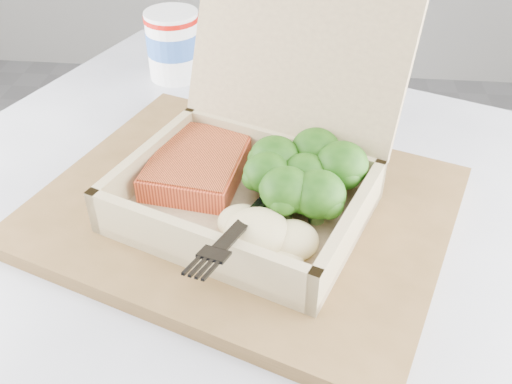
# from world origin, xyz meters

# --- Properties ---
(cafe_table) EXTENTS (0.95, 0.95, 0.71)m
(cafe_table) POSITION_xyz_m (-0.67, 0.22, 0.52)
(cafe_table) COLOR black
(cafe_table) RESTS_ON floor
(serving_tray) EXTENTS (0.47, 0.42, 0.02)m
(serving_tray) POSITION_xyz_m (-0.65, 0.24, 0.71)
(serving_tray) COLOR brown
(serving_tray) RESTS_ON cafe_table
(takeout_container) EXTENTS (0.29, 0.30, 0.20)m
(takeout_container) POSITION_xyz_m (-0.64, 0.26, 0.77)
(takeout_container) COLOR tan
(takeout_container) RESTS_ON serving_tray
(salmon_fillet) EXTENTS (0.10, 0.13, 0.02)m
(salmon_fillet) POSITION_xyz_m (-0.70, 0.27, 0.74)
(salmon_fillet) COLOR #EC5A2E
(salmon_fillet) RESTS_ON takeout_container
(broccoli_pile) EXTENTS (0.12, 0.12, 0.04)m
(broccoli_pile) POSITION_xyz_m (-0.59, 0.24, 0.75)
(broccoli_pile) COLOR #316A17
(broccoli_pile) RESTS_ON takeout_container
(mashed_potatoes) EXTENTS (0.09, 0.08, 0.03)m
(mashed_potatoes) POSITION_xyz_m (-0.63, 0.17, 0.75)
(mashed_potatoes) COLOR #D4C289
(mashed_potatoes) RESTS_ON takeout_container
(plastic_fork) EXTENTS (0.06, 0.15, 0.03)m
(plastic_fork) POSITION_xyz_m (-0.64, 0.19, 0.76)
(plastic_fork) COLOR black
(plastic_fork) RESTS_ON mashed_potatoes
(paper_cup) EXTENTS (0.07, 0.07, 0.09)m
(paper_cup) POSITION_xyz_m (-0.78, 0.54, 0.76)
(paper_cup) COLOR white
(paper_cup) RESTS_ON cafe_table
(receipt) EXTENTS (0.13, 0.17, 0.00)m
(receipt) POSITION_xyz_m (-0.54, 0.43, 0.71)
(receipt) COLOR white
(receipt) RESTS_ON cafe_table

